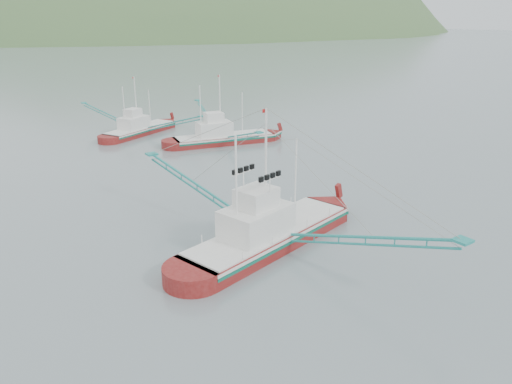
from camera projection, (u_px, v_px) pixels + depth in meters
ground at (303, 254)px, 37.02m from camera, size 1200.00×1200.00×0.00m
main_boat at (268, 220)px, 37.83m from camera, size 16.21×27.98×11.49m
bg_boat_right at (223, 131)px, 68.60m from camera, size 14.25×24.58×10.10m
bg_boat_far at (139, 122)px, 74.05m from camera, size 12.91×21.35×9.14m
headland_right at (204, 33)px, 498.23m from camera, size 684.00×432.00×306.00m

